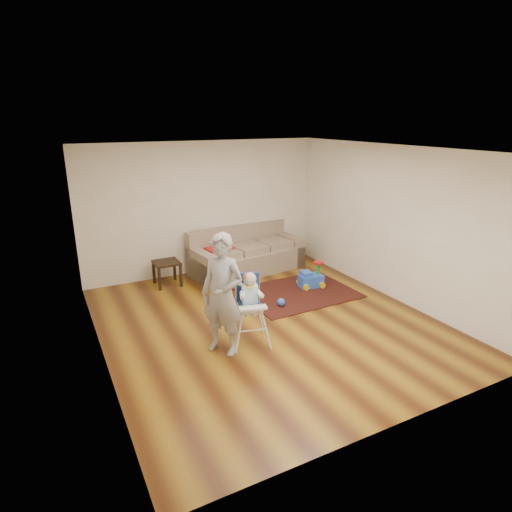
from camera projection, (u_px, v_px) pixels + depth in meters
name	position (u px, v px, depth m)	size (l,w,h in m)	color
ground	(267.00, 322.00, 6.87)	(5.50, 5.50, 0.00)	#47230D
room_envelope	(252.00, 201.00, 6.74)	(5.04, 5.52, 2.72)	silver
sofa	(247.00, 250.00, 9.01)	(2.50, 1.29, 0.92)	gray
side_table	(167.00, 273.00, 8.33)	(0.48, 0.48, 0.48)	black
area_rug	(298.00, 293.00, 8.00)	(2.03, 1.52, 0.02)	black
ride_on_toy	(311.00, 274.00, 8.20)	(0.45, 0.32, 0.49)	blue
toy_ball	(281.00, 302.00, 7.40)	(0.14, 0.14, 0.14)	blue
high_chair	(250.00, 309.00, 6.10)	(0.62, 0.62, 1.09)	silver
adult	(222.00, 295.00, 5.77)	(0.62, 0.41, 1.71)	gray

